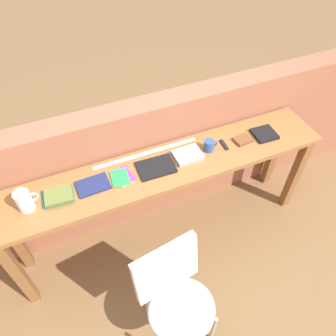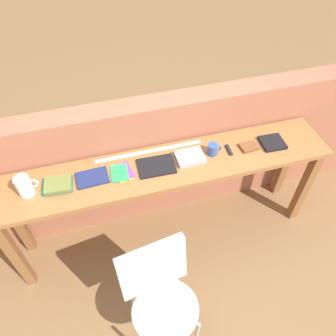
{
  "view_description": "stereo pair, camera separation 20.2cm",
  "coord_description": "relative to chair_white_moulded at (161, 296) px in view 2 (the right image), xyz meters",
  "views": [
    {
      "loc": [
        -0.62,
        -1.2,
        2.61
      ],
      "look_at": [
        0.0,
        0.25,
        0.9
      ],
      "focal_mm": 35.0,
      "sensor_mm": 36.0,
      "label": 1
    },
    {
      "loc": [
        -0.43,
        -1.27,
        2.61
      ],
      "look_at": [
        0.0,
        0.25,
        0.9
      ],
      "focal_mm": 35.0,
      "sensor_mm": 36.0,
      "label": 2
    }
  ],
  "objects": [
    {
      "name": "book_repair_rightmost",
      "position": [
        1.1,
        0.77,
        0.37
      ],
      "size": [
        0.18,
        0.18,
        0.03
      ],
      "primitive_type": "cube",
      "rotation": [
        0.0,
        0.0,
        -0.05
      ],
      "color": "black",
      "rests_on": "sideboard"
    },
    {
      "name": "brick_wall_back",
      "position": [
        0.25,
        1.11,
        0.07
      ],
      "size": [
        6.0,
        0.2,
        1.2
      ],
      "primitive_type": "cube",
      "color": "#9E5B42",
      "rests_on": "ground"
    },
    {
      "name": "pamphlet_pile_colourful",
      "position": [
        -0.07,
        0.78,
        0.36
      ],
      "size": [
        0.17,
        0.19,
        0.01
      ],
      "color": "yellow",
      "rests_on": "sideboard"
    },
    {
      "name": "mug",
      "position": [
        0.62,
        0.79,
        0.4
      ],
      "size": [
        0.11,
        0.08,
        0.09
      ],
      "color": "#2D4C8C",
      "rests_on": "sideboard"
    },
    {
      "name": "multitool_folded",
      "position": [
        0.75,
        0.79,
        0.36
      ],
      "size": [
        0.03,
        0.11,
        0.02
      ],
      "primitive_type": "cube",
      "rotation": [
        0.0,
        0.0,
        -0.06
      ],
      "color": "black",
      "rests_on": "sideboard"
    },
    {
      "name": "leather_journal_brown",
      "position": [
        0.9,
        0.77,
        0.37
      ],
      "size": [
        0.14,
        0.11,
        0.02
      ],
      "primitive_type": "cube",
      "rotation": [
        0.0,
        0.0,
        0.09
      ],
      "color": "brown",
      "rests_on": "sideboard"
    },
    {
      "name": "ruler_metal_back_edge",
      "position": [
        0.17,
        0.94,
        0.35
      ],
      "size": [
        0.82,
        0.03,
        0.0
      ],
      "primitive_type": "cube",
      "color": "silver",
      "rests_on": "sideboard"
    },
    {
      "name": "book_grey_hardcover",
      "position": [
        0.44,
        0.78,
        0.37
      ],
      "size": [
        0.21,
        0.16,
        0.04
      ],
      "primitive_type": "cube",
      "rotation": [
        0.0,
        0.0,
        0.01
      ],
      "color": "#9E9EA3",
      "rests_on": "sideboard"
    },
    {
      "name": "pitcher_white",
      "position": [
        -0.71,
        0.77,
        0.43
      ],
      "size": [
        0.14,
        0.1,
        0.18
      ],
      "color": "white",
      "rests_on": "sideboard"
    },
    {
      "name": "magazine_cycling",
      "position": [
        -0.28,
        0.78,
        0.36
      ],
      "size": [
        0.23,
        0.16,
        0.02
      ],
      "primitive_type": "cube",
      "rotation": [
        0.0,
        0.0,
        0.04
      ],
      "color": "navy",
      "rests_on": "sideboard"
    },
    {
      "name": "book_stack_leftmost",
      "position": [
        -0.51,
        0.77,
        0.37
      ],
      "size": [
        0.21,
        0.17,
        0.04
      ],
      "color": "#19757A",
      "rests_on": "sideboard"
    },
    {
      "name": "chair_white_moulded",
      "position": [
        0.0,
        0.0,
        0.0
      ],
      "size": [
        0.5,
        0.51,
        0.89
      ],
      "color": "silver",
      "rests_on": "ground"
    },
    {
      "name": "ground_plane",
      "position": [
        0.25,
        0.47,
        -0.53
      ],
      "size": [
        40.0,
        40.0,
        0.0
      ],
      "primitive_type": "plane",
      "color": "brown"
    },
    {
      "name": "sideboard",
      "position": [
        0.25,
        0.77,
        0.21
      ],
      "size": [
        2.5,
        0.44,
        0.88
      ],
      "color": "#996033",
      "rests_on": "ground"
    },
    {
      "name": "book_open_centre",
      "position": [
        0.18,
        0.77,
        0.36
      ],
      "size": [
        0.27,
        0.2,
        0.02
      ],
      "primitive_type": "cube",
      "rotation": [
        0.0,
        0.0,
        -0.04
      ],
      "color": "black",
      "rests_on": "sideboard"
    }
  ]
}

